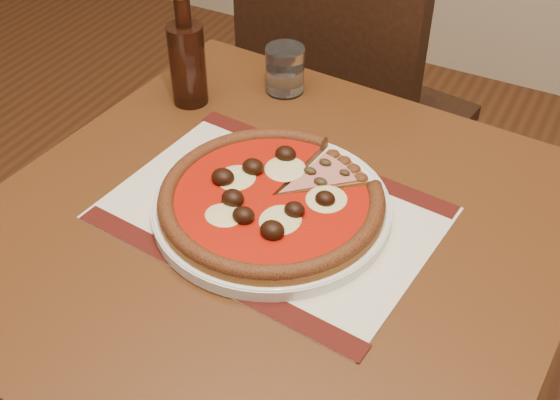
# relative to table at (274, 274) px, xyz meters

# --- Properties ---
(table) EXTENTS (0.85, 0.85, 0.75)m
(table) POSITION_rel_table_xyz_m (0.00, 0.00, 0.00)
(table) COLOR #583214
(table) RESTS_ON ground
(chair_far) EXTENTS (0.49, 0.49, 0.91)m
(chair_far) POSITION_rel_table_xyz_m (-0.15, 0.64, -0.13)
(chair_far) COLOR black
(chair_far) RESTS_ON ground
(placemat) EXTENTS (0.48, 0.37, 0.00)m
(placemat) POSITION_rel_table_xyz_m (-0.01, 0.02, 0.10)
(placemat) COLOR silver
(placemat) RESTS_ON table
(plate) EXTENTS (0.34, 0.34, 0.02)m
(plate) POSITION_rel_table_xyz_m (-0.01, 0.02, 0.11)
(plate) COLOR white
(plate) RESTS_ON placemat
(pizza) EXTENTS (0.32, 0.32, 0.04)m
(pizza) POSITION_rel_table_xyz_m (-0.01, 0.02, 0.13)
(pizza) COLOR brown
(pizza) RESTS_ON plate
(ham_slice) EXTENTS (0.10, 0.13, 0.02)m
(ham_slice) POSITION_rel_table_xyz_m (0.04, 0.10, 0.13)
(ham_slice) COLOR brown
(ham_slice) RESTS_ON plate
(water_glass) EXTENTS (0.08, 0.08, 0.08)m
(water_glass) POSITION_rel_table_xyz_m (-0.15, 0.32, 0.14)
(water_glass) COLOR white
(water_glass) RESTS_ON table
(bottle) EXTENTS (0.06, 0.06, 0.21)m
(bottle) POSITION_rel_table_xyz_m (-0.28, 0.22, 0.18)
(bottle) COLOR #34170D
(bottle) RESTS_ON table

